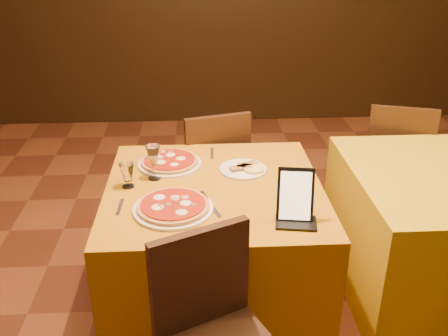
{
  "coord_description": "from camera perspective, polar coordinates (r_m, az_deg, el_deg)",
  "views": [
    {
      "loc": [
        -0.16,
        -1.77,
        1.93
      ],
      "look_at": [
        -0.03,
        0.46,
        0.86
      ],
      "focal_mm": 40.0,
      "sensor_mm": 36.0,
      "label": 1
    }
  ],
  "objects": [
    {
      "name": "water_glass",
      "position": [
        2.55,
        -10.99,
        -0.83
      ],
      "size": [
        0.08,
        0.08,
        0.13
      ],
      "primitive_type": null,
      "rotation": [
        0.0,
        0.0,
        0.34
      ],
      "color": "silver",
      "rests_on": "main_table"
    },
    {
      "name": "fork_far",
      "position": [
        2.9,
        -1.39,
        1.66
      ],
      "size": [
        0.02,
        0.16,
        0.01
      ],
      "primitive_type": "cube",
      "rotation": [
        0.0,
        0.0,
        1.53
      ],
      "color": "silver",
      "rests_on": "main_table"
    },
    {
      "name": "chair_main_far",
      "position": [
        3.38,
        -1.64,
        -0.26
      ],
      "size": [
        0.47,
        0.47,
        0.91
      ],
      "primitive_type": null,
      "rotation": [
        0.0,
        0.0,
        3.41
      ],
      "color": "black",
      "rests_on": "floor"
    },
    {
      "name": "knife",
      "position": [
        2.37,
        -1.56,
        -4.27
      ],
      "size": [
        0.1,
        0.24,
        0.01
      ],
      "primitive_type": "cube",
      "rotation": [
        0.0,
        0.0,
        1.9
      ],
      "color": "silver",
      "rests_on": "main_table"
    },
    {
      "name": "main_table",
      "position": [
        2.74,
        -1.08,
        -9.03
      ],
      "size": [
        1.1,
        1.1,
        0.75
      ],
      "primitive_type": "cube",
      "color": "#AA6E0A",
      "rests_on": "floor"
    },
    {
      "name": "side_table",
      "position": [
        3.12,
        23.73,
        -6.7
      ],
      "size": [
        1.1,
        1.1,
        0.75
      ],
      "primitive_type": "cube",
      "color": "#C29B0C",
      "rests_on": "floor"
    },
    {
      "name": "wine_glass",
      "position": [
        2.6,
        -8.05,
        0.66
      ],
      "size": [
        0.09,
        0.09,
        0.19
      ],
      "primitive_type": null,
      "rotation": [
        0.0,
        0.0,
        -0.29
      ],
      "color": "#D9C67B",
      "rests_on": "main_table"
    },
    {
      "name": "pizza_near",
      "position": [
        2.34,
        -5.82,
        -4.48
      ],
      "size": [
        0.38,
        0.38,
        0.03
      ],
      "rotation": [
        0.0,
        0.0,
        0.26
      ],
      "color": "white",
      "rests_on": "main_table"
    },
    {
      "name": "cutlet_dish",
      "position": [
        2.7,
        2.18,
        -0.04
      ],
      "size": [
        0.25,
        0.25,
        0.03
      ],
      "rotation": [
        0.0,
        0.0,
        -0.14
      ],
      "color": "white",
      "rests_on": "main_table"
    },
    {
      "name": "pizza_far",
      "position": [
        2.78,
        -6.24,
        0.64
      ],
      "size": [
        0.35,
        0.35,
        0.03
      ],
      "rotation": [
        0.0,
        0.0,
        -0.43
      ],
      "color": "white",
      "rests_on": "main_table"
    },
    {
      "name": "tablet",
      "position": [
        2.23,
        8.16,
        -3.06
      ],
      "size": [
        0.18,
        0.12,
        0.23
      ],
      "primitive_type": "cube",
      "rotation": [
        -0.35,
        0.0,
        -0.16
      ],
      "color": "black",
      "rests_on": "main_table"
    },
    {
      "name": "chair_side_far",
      "position": [
        3.72,
        18.83,
        0.82
      ],
      "size": [
        0.5,
        0.5,
        0.91
      ],
      "primitive_type": null,
      "rotation": [
        0.0,
        0.0,
        2.84
      ],
      "color": "black",
      "rests_on": "floor"
    },
    {
      "name": "fork_near",
      "position": [
        2.4,
        -11.8,
        -4.4
      ],
      "size": [
        0.02,
        0.15,
        0.01
      ],
      "primitive_type": "cube",
      "rotation": [
        0.0,
        0.0,
        1.54
      ],
      "color": "silver",
      "rests_on": "main_table"
    }
  ]
}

